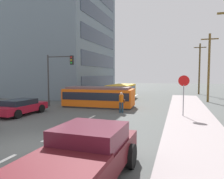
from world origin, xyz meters
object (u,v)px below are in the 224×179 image
at_px(parked_sedan_mid, 21,107).
at_px(utility_pole_mid, 209,67).
at_px(pickup_truck_parked, 83,157).
at_px(parked_sedan_far, 80,95).
at_px(stop_sign, 184,87).
at_px(city_bus, 121,91).
at_px(utility_pole_far, 199,68).
at_px(pedestrian_crossing, 121,101).
at_px(traffic_light_mast, 58,70).
at_px(streetcar_tram, 99,97).

xyz_separation_m(parked_sedan_mid, utility_pole_mid, (14.68, 12.55, 3.35)).
relative_size(pickup_truck_parked, parked_sedan_far, 1.22).
relative_size(stop_sign, utility_pole_mid, 0.38).
bearing_deg(parked_sedan_far, city_bus, 30.39).
bearing_deg(stop_sign, utility_pole_far, 82.01).
height_order(city_bus, utility_pole_far, utility_pole_far).
bearing_deg(city_bus, pedestrian_crossing, -75.07).
relative_size(city_bus, traffic_light_mast, 1.21).
xyz_separation_m(streetcar_tram, pickup_truck_parked, (4.68, -13.27, -0.20)).
xyz_separation_m(city_bus, traffic_light_mast, (-4.18, -7.66, 2.42)).
distance_m(streetcar_tram, utility_pole_mid, 12.95).
bearing_deg(parked_sedan_mid, traffic_light_mast, 82.46).
xyz_separation_m(pedestrian_crossing, pickup_truck_parked, (1.85, -11.02, -0.15)).
relative_size(pickup_truck_parked, utility_pole_far, 0.64).
xyz_separation_m(streetcar_tram, stop_sign, (7.54, -2.84, 1.20)).
bearing_deg(traffic_light_mast, utility_pole_mid, 30.16).
xyz_separation_m(traffic_light_mast, utility_pole_far, (14.00, 17.84, 0.64)).
bearing_deg(utility_pole_far, stop_sign, -97.99).
bearing_deg(utility_pole_far, streetcar_tram, -121.55).
bearing_deg(pickup_truck_parked, utility_pole_far, 79.41).
bearing_deg(pickup_truck_parked, traffic_light_mast, 124.51).
relative_size(city_bus, stop_sign, 2.07).
bearing_deg(traffic_light_mast, parked_sedan_far, 93.31).
relative_size(streetcar_tram, utility_pole_mid, 0.88).
bearing_deg(parked_sedan_far, utility_pole_mid, 12.36).
xyz_separation_m(streetcar_tram, city_bus, (0.47, 6.58, 0.06)).
distance_m(pedestrian_crossing, pickup_truck_parked, 11.18).
distance_m(pedestrian_crossing, traffic_light_mast, 7.10).
relative_size(streetcar_tram, traffic_light_mast, 1.34).
bearing_deg(pedestrian_crossing, pickup_truck_parked, -80.46).
xyz_separation_m(pedestrian_crossing, stop_sign, (4.71, -0.60, 1.25)).
relative_size(city_bus, utility_pole_mid, 0.79).
distance_m(pedestrian_crossing, parked_sedan_far, 9.23).
xyz_separation_m(city_bus, stop_sign, (7.07, -9.42, 1.14)).
relative_size(utility_pole_mid, utility_pole_far, 0.96).
relative_size(streetcar_tram, parked_sedan_far, 1.62).
relative_size(streetcar_tram, pickup_truck_parked, 1.32).
bearing_deg(parked_sedan_mid, city_bus, 68.42).
distance_m(parked_sedan_mid, utility_pole_mid, 19.60).
relative_size(city_bus, pedestrian_crossing, 3.58).
bearing_deg(traffic_light_mast, stop_sign, -8.91).
distance_m(streetcar_tram, pedestrian_crossing, 3.61).
height_order(pedestrian_crossing, parked_sedan_mid, pedestrian_crossing).
height_order(pedestrian_crossing, traffic_light_mast, traffic_light_mast).
bearing_deg(stop_sign, streetcar_tram, 159.35).
xyz_separation_m(pickup_truck_parked, parked_sedan_mid, (-8.96, 7.84, -0.18)).
height_order(utility_pole_mid, utility_pole_far, utility_pole_far).
distance_m(parked_sedan_far, traffic_light_mast, 5.80).
bearing_deg(parked_sedan_mid, pickup_truck_parked, -41.18).
bearing_deg(streetcar_tram, utility_pole_far, 58.45).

